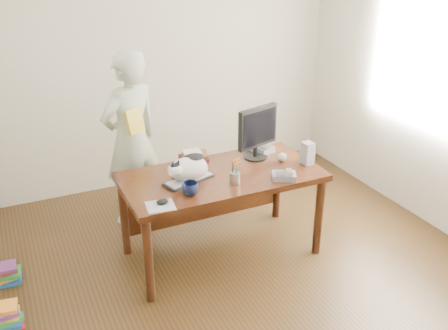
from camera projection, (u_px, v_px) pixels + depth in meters
room at (259, 127)px, 3.26m from camera, size 4.50×4.50×4.50m
desk at (217, 186)px, 4.13m from camera, size 1.60×0.80×0.75m
keyboard at (189, 180)px, 3.88m from camera, size 0.43×0.27×0.02m
cat at (188, 168)px, 3.83m from camera, size 0.39×0.28×0.23m
monitor at (257, 130)px, 4.18m from camera, size 0.40×0.25×0.46m
pen_cup at (235, 177)px, 3.83m from camera, size 0.10×0.10×0.21m
mousepad at (161, 206)px, 3.52m from camera, size 0.22×0.20×0.00m
mouse at (162, 202)px, 3.54m from camera, size 0.10×0.07×0.04m
coffee_mug at (190, 189)px, 3.66m from camera, size 0.17×0.17×0.10m
phone at (285, 175)px, 3.92m from camera, size 0.22×0.20×0.08m
speaker at (308, 153)px, 4.15m from camera, size 0.09×0.10×0.19m
baseball at (282, 157)px, 4.22m from camera, size 0.07×0.07×0.07m
book_stack at (194, 156)px, 4.23m from camera, size 0.26×0.22×0.09m
calculator at (262, 148)px, 4.42m from camera, size 0.20×0.23×0.06m
person at (131, 140)px, 4.50m from camera, size 0.70×0.59×1.63m
held_book at (134, 121)px, 4.27m from camera, size 0.18×0.14×0.21m
book_pile_a at (4, 318)px, 3.44m from camera, size 0.27×0.22×0.18m
book_pile_b at (4, 274)px, 3.91m from camera, size 0.26×0.20×0.15m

